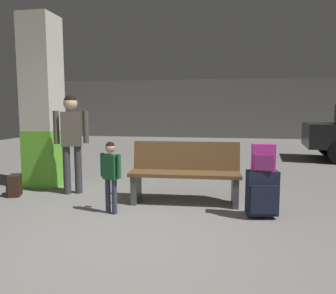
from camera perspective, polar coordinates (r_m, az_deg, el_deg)
The scene contains 9 objects.
ground_plane at distance 7.33m, azimuth 1.98°, elevation -4.59°, with size 18.00×18.00×0.10m, color gray.
garage_back_wall at distance 16.01m, azimuth 6.61°, elevation 6.63°, with size 18.00×0.12×2.80m, color slate.
structural_pillar at distance 6.21m, azimuth -20.99°, elevation 7.15°, with size 0.57×0.57×2.98m.
bench at distance 4.82m, azimuth 2.99°, elevation -4.51°, with size 1.62×0.61×0.89m.
suitcase at distance 4.32m, azimuth 16.08°, elevation -7.72°, with size 0.41×0.29×0.60m.
backpack_bright at distance 4.23m, azimuth 16.26°, elevation -1.80°, with size 0.28×0.20×0.34m.
child at distance 4.34m, azimuth -9.96°, elevation -3.90°, with size 0.31×0.23×0.95m.
adult at distance 5.48m, azimuth -16.48°, elevation 2.28°, with size 0.50×0.31×1.59m.
backpack_dark_floor at distance 5.76m, azimuth -25.15°, elevation -6.09°, with size 0.27×0.32×0.34m.
Camera 1 is at (1.03, -3.12, 1.37)m, focal length 35.00 mm.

